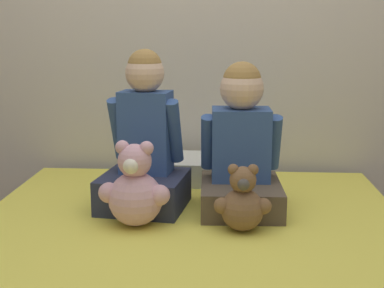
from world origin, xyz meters
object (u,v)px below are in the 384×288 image
at_px(child_on_right, 241,149).
at_px(teddy_bear_held_by_left_child, 135,190).
at_px(pillow_at_headboard, 198,169).
at_px(child_on_left, 145,147).
at_px(teddy_bear_held_by_right_child, 242,203).

height_order(child_on_right, teddy_bear_held_by_left_child, child_on_right).
height_order(teddy_bear_held_by_left_child, pillow_at_headboard, teddy_bear_held_by_left_child).
bearing_deg(child_on_left, pillow_at_headboard, 71.84).
height_order(child_on_left, teddy_bear_held_by_right_child, child_on_left).
bearing_deg(teddy_bear_held_by_left_child, child_on_left, 94.34).
relative_size(child_on_left, pillow_at_headboard, 1.40).
relative_size(child_on_left, teddy_bear_held_by_right_child, 2.59).
distance_m(teddy_bear_held_by_left_child, teddy_bear_held_by_right_child, 0.40).
bearing_deg(pillow_at_headboard, child_on_left, -116.20).
height_order(child_on_left, teddy_bear_held_by_left_child, child_on_left).
bearing_deg(child_on_right, teddy_bear_held_by_left_child, -151.42).
bearing_deg(child_on_left, teddy_bear_held_by_left_child, -82.93).
xyz_separation_m(child_on_left, child_on_right, (0.39, 0.01, -0.01)).
bearing_deg(teddy_bear_held_by_right_child, child_on_left, 145.95).
distance_m(teddy_bear_held_by_right_child, pillow_at_headboard, 0.68).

